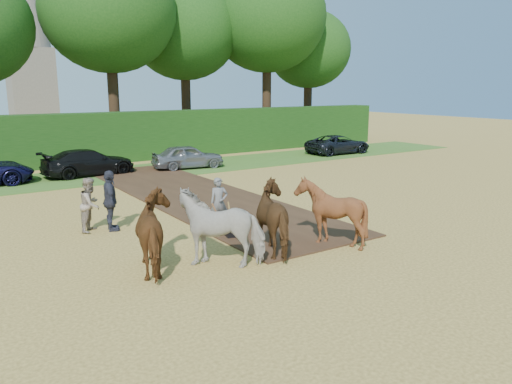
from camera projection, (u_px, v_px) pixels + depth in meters
name	position (u px, v px, depth m)	size (l,w,h in m)	color
ground	(259.00, 245.00, 14.60)	(120.00, 120.00, 0.00)	gold
earth_strip	(195.00, 195.00, 21.09)	(4.50, 17.00, 0.05)	#472D1C
grass_verge	(108.00, 175.00, 25.96)	(50.00, 5.00, 0.03)	#38601E
hedgerow	(82.00, 139.00, 29.31)	(46.00, 1.60, 3.00)	#14380F
spectator_near	(91.00, 204.00, 15.83)	(0.85, 0.66, 1.74)	#BEAB95
spectator_far	(110.00, 201.00, 15.85)	(1.15, 0.48, 1.96)	#282A36
plough_team	(250.00, 221.00, 13.49)	(6.76, 4.78, 1.96)	brown
parked_cars	(101.00, 162.00, 25.85)	(36.88, 3.49, 1.41)	silver
treeline	(29.00, 10.00, 29.41)	(48.70, 10.60, 14.21)	#382616
church	(24.00, 6.00, 58.57)	(5.20, 5.20, 27.00)	slate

